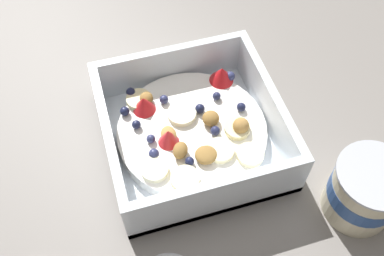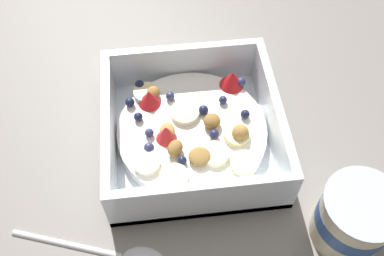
# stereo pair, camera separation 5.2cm
# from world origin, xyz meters

# --- Properties ---
(ground_plane) EXTENTS (2.40, 2.40, 0.00)m
(ground_plane) POSITION_xyz_m (0.00, 0.00, 0.00)
(ground_plane) COLOR gray
(fruit_bowl) EXTENTS (0.20, 0.20, 0.07)m
(fruit_bowl) POSITION_xyz_m (0.01, 0.02, 0.02)
(fruit_bowl) COLOR white
(fruit_bowl) RESTS_ON ground
(yogurt_cup) EXTENTS (0.08, 0.08, 0.08)m
(yogurt_cup) POSITION_xyz_m (0.15, 0.17, 0.04)
(yogurt_cup) COLOR beige
(yogurt_cup) RESTS_ON ground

